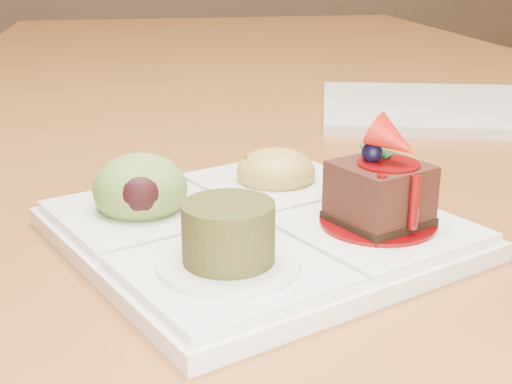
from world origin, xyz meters
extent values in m
cube|color=brown|center=(0.00, 0.00, 0.73)|extent=(1.00, 1.80, 0.04)
cylinder|color=brown|center=(-0.44, 0.84, 0.35)|extent=(0.06, 0.06, 0.71)
cylinder|color=brown|center=(0.44, 0.84, 0.35)|extent=(0.06, 0.06, 0.71)
cube|color=silver|center=(-0.14, -0.65, 0.76)|extent=(0.30, 0.30, 0.01)
cube|color=silver|center=(-0.07, -0.67, 0.77)|extent=(0.14, 0.14, 0.01)
cube|color=silver|center=(-0.17, -0.72, 0.77)|extent=(0.14, 0.14, 0.01)
cube|color=silver|center=(-0.22, -0.62, 0.77)|extent=(0.14, 0.14, 0.01)
cube|color=silver|center=(-0.11, -0.57, 0.77)|extent=(0.14, 0.14, 0.01)
cylinder|color=#580305|center=(-0.07, -0.67, 0.77)|extent=(0.07, 0.07, 0.00)
cube|color=black|center=(-0.07, -0.67, 0.77)|extent=(0.07, 0.07, 0.01)
cube|color=black|center=(-0.07, -0.67, 0.79)|extent=(0.07, 0.07, 0.03)
cylinder|color=#580305|center=(-0.07, -0.67, 0.81)|extent=(0.04, 0.04, 0.00)
sphere|color=black|center=(-0.07, -0.67, 0.82)|extent=(0.01, 0.01, 0.01)
cone|color=#AE170B|center=(-0.06, -0.68, 0.82)|extent=(0.04, 0.04, 0.03)
cube|color=#104119|center=(-0.06, -0.66, 0.81)|extent=(0.02, 0.02, 0.01)
cube|color=#104119|center=(-0.07, -0.66, 0.81)|extent=(0.01, 0.01, 0.01)
cylinder|color=#580305|center=(-0.08, -0.70, 0.79)|extent=(0.01, 0.01, 0.04)
cylinder|color=#580305|center=(-0.05, -0.70, 0.79)|extent=(0.01, 0.01, 0.03)
cylinder|color=#580305|center=(-0.09, -0.67, 0.79)|extent=(0.01, 0.01, 0.03)
cylinder|color=silver|center=(-0.17, -0.72, 0.77)|extent=(0.08, 0.08, 0.00)
cylinder|color=#3F2B12|center=(-0.17, -0.72, 0.79)|extent=(0.05, 0.05, 0.03)
cylinder|color=#4E2710|center=(-0.17, -0.72, 0.80)|extent=(0.04, 0.04, 0.00)
ellipsoid|color=olive|center=(-0.22, -0.62, 0.78)|extent=(0.06, 0.06, 0.05)
ellipsoid|color=black|center=(-0.22, -0.64, 0.78)|extent=(0.03, 0.02, 0.03)
ellipsoid|color=#AE9C3E|center=(-0.11, -0.57, 0.77)|extent=(0.06, 0.06, 0.04)
cube|color=orange|center=(-0.10, -0.57, 0.78)|extent=(0.02, 0.02, 0.01)
cube|color=#4D6C17|center=(-0.11, -0.56, 0.78)|extent=(0.02, 0.02, 0.01)
cube|color=orange|center=(-0.12, -0.56, 0.78)|extent=(0.02, 0.02, 0.01)
cube|color=#4D6C17|center=(-0.13, -0.57, 0.78)|extent=(0.02, 0.02, 0.01)
cube|color=orange|center=(-0.12, -0.58, 0.78)|extent=(0.02, 0.02, 0.01)
cube|color=#4D6C17|center=(-0.11, -0.59, 0.78)|extent=(0.01, 0.01, 0.01)
cube|color=orange|center=(-0.10, -0.58, 0.78)|extent=(0.02, 0.02, 0.01)
cube|color=silver|center=(0.13, -0.30, 0.76)|extent=(0.30, 0.30, 0.01)
camera|label=1|loc=(-0.22, -1.08, 0.94)|focal=50.00mm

